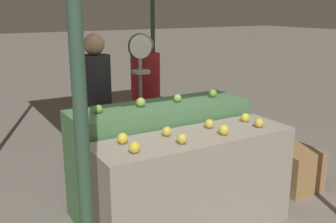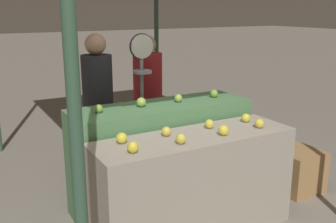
{
  "view_description": "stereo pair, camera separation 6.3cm",
  "coord_description": "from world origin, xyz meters",
  "px_view_note": "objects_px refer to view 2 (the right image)",
  "views": [
    {
      "loc": [
        -1.79,
        -2.57,
        1.93
      ],
      "look_at": [
        -0.09,
        0.3,
        1.05
      ],
      "focal_mm": 42.0,
      "sensor_mm": 36.0,
      "label": 1
    },
    {
      "loc": [
        -1.73,
        -2.6,
        1.93
      ],
      "look_at": [
        -0.09,
        0.3,
        1.05
      ],
      "focal_mm": 42.0,
      "sensor_mm": 36.0,
      "label": 2
    }
  ],
  "objects_px": {
    "person_customer_left": "(148,92)",
    "produce_scale": "(142,77)",
    "person_vendor_at_scale": "(98,100)",
    "wooden_crate_side": "(297,170)"
  },
  "relations": [
    {
      "from": "produce_scale",
      "to": "person_customer_left",
      "type": "height_order",
      "value": "produce_scale"
    },
    {
      "from": "person_vendor_at_scale",
      "to": "wooden_crate_side",
      "type": "relative_size",
      "value": 3.7
    },
    {
      "from": "person_vendor_at_scale",
      "to": "person_customer_left",
      "type": "height_order",
      "value": "person_vendor_at_scale"
    },
    {
      "from": "wooden_crate_side",
      "to": "produce_scale",
      "type": "bearing_deg",
      "value": 144.42
    },
    {
      "from": "produce_scale",
      "to": "wooden_crate_side",
      "type": "distance_m",
      "value": 1.95
    },
    {
      "from": "person_customer_left",
      "to": "wooden_crate_side",
      "type": "bearing_deg",
      "value": 133.83
    },
    {
      "from": "person_vendor_at_scale",
      "to": "person_customer_left",
      "type": "distance_m",
      "value": 0.83
    },
    {
      "from": "produce_scale",
      "to": "person_vendor_at_scale",
      "type": "bearing_deg",
      "value": 157.34
    },
    {
      "from": "person_customer_left",
      "to": "produce_scale",
      "type": "bearing_deg",
      "value": 66.89
    },
    {
      "from": "person_vendor_at_scale",
      "to": "person_customer_left",
      "type": "xyz_separation_m",
      "value": [
        0.76,
        0.33,
        -0.05
      ]
    }
  ]
}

